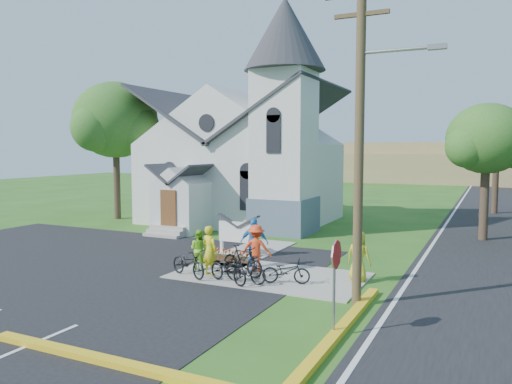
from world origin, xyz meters
The scene contains 22 objects.
ground centered at (0.00, 0.00, 0.00)m, with size 120.00×120.00×0.00m, color #285819.
parking_lot centered at (-7.00, -2.00, 0.01)m, with size 20.00×16.00×0.02m, color black.
sidewalk centered at (1.50, 0.50, 0.03)m, with size 7.00×4.00×0.05m, color gray.
church centered at (-5.48, 12.48, 5.25)m, with size 12.35×12.00×13.00m.
church_sign centered at (-1.20, 3.20, 1.03)m, with size 2.20×0.40×1.70m.
flower_bed centered at (-1.20, 2.30, 0.04)m, with size 2.60×1.10×0.07m, color #351D0E.
utility_pole centered at (5.36, -1.50, 5.40)m, with size 3.45×0.28×10.00m.
stop_sign centered at (5.43, -4.20, 1.78)m, with size 0.11×0.76×2.48m.
tree_lot_corner centered at (-14.00, 10.00, 6.60)m, with size 5.60×5.60×9.15m.
tree_road_near centered at (8.50, 12.00, 5.21)m, with size 4.00×4.00×7.05m.
tree_road_mid centered at (9.00, 24.00, 5.78)m, with size 4.40×4.40×7.80m.
distant_hills centered at (3.36, 56.33, 2.17)m, with size 61.00×10.00×5.60m.
cyclist_0 centered at (-0.50, -0.44, 0.97)m, with size 0.67×0.44×1.85m, color gold.
bike_0 centered at (-1.07, -0.99, 0.56)m, with size 0.68×1.95×1.02m, color black.
cyclist_1 centered at (-1.34, 0.15, 0.83)m, with size 0.76×0.59×1.56m, color #7ACA25.
bike_1 centered at (0.67, -0.05, 0.62)m, with size 0.54×1.90×1.14m, color black.
cyclist_2 centered at (0.43, 1.44, 1.02)m, with size 1.13×0.47×1.93m, color #2B86D9.
bike_2 centered at (0.67, -1.12, 0.54)m, with size 0.66×1.88×0.99m, color black.
cyclist_3 centered at (0.83, 0.80, 0.95)m, with size 1.16×0.67×1.79m, color #E74019.
bike_3 centered at (1.22, -0.89, 0.55)m, with size 0.47×1.67×1.00m, color black.
cyclist_4 centered at (4.70, 1.11, 0.95)m, with size 0.88×0.57×1.79m, color gold.
bike_4 centered at (2.52, -0.33, 0.49)m, with size 0.58×1.68×0.88m, color black.
Camera 1 is at (8.95, -16.12, 4.74)m, focal length 35.00 mm.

